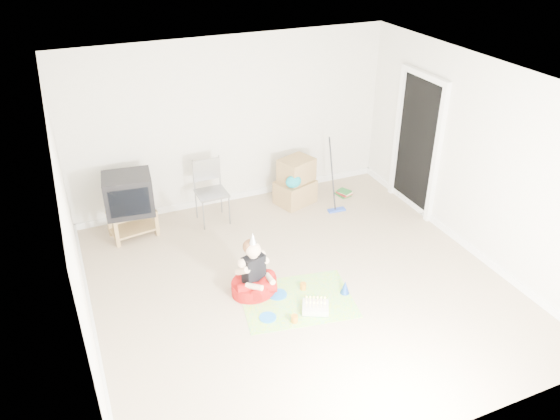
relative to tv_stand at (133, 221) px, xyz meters
name	(u,v)px	position (x,y,z in m)	size (l,w,h in m)	color
ground	(300,285)	(1.71, -2.00, -0.24)	(5.00, 5.00, 0.00)	tan
doorway_recess	(417,145)	(4.19, -0.80, 0.78)	(0.02, 0.90, 2.05)	black
tv_stand	(133,221)	(0.00, 0.00, 0.00)	(0.69, 0.49, 0.40)	olive
crt_tv	(128,194)	(0.00, 0.00, 0.44)	(0.65, 0.54, 0.56)	black
folding_chair	(212,193)	(1.17, -0.05, 0.23)	(0.44, 0.42, 0.97)	gray
cardboard_boxes	(296,182)	(2.56, 0.00, 0.11)	(0.69, 0.62, 0.73)	#9B7B4B
floor_mop	(337,196)	(3.03, -0.51, 0.02)	(0.28, 0.37, 1.11)	blue
book_pile	(344,192)	(3.39, -0.09, -0.19)	(0.23, 0.26, 0.10)	#21652A
seated_woman	(254,279)	(1.14, -1.89, -0.05)	(0.75, 0.75, 0.85)	#AE1210
party_mat	(297,300)	(1.55, -2.27, -0.24)	(1.33, 0.96, 0.01)	#FF359A
birthday_cake	(315,308)	(1.67, -2.53, -0.20)	(0.38, 0.35, 0.15)	silver
blue_plate_near	(278,294)	(1.37, -2.09, -0.23)	(0.23, 0.23, 0.01)	blue
blue_plate_far	(268,317)	(1.10, -2.43, -0.23)	(0.20, 0.20, 0.01)	blue
orange_cup_near	(303,286)	(1.71, -2.10, -0.19)	(0.07, 0.07, 0.09)	orange
orange_cup_far	(295,319)	(1.36, -2.61, -0.19)	(0.08, 0.08, 0.09)	orange
blue_party_hat	(345,287)	(2.15, -2.37, -0.15)	(0.12, 0.12, 0.17)	blue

